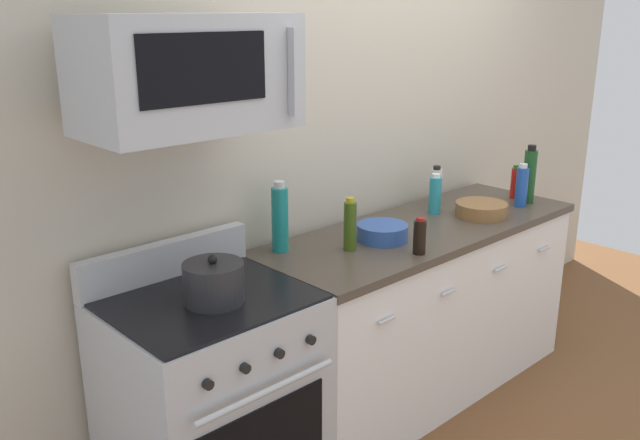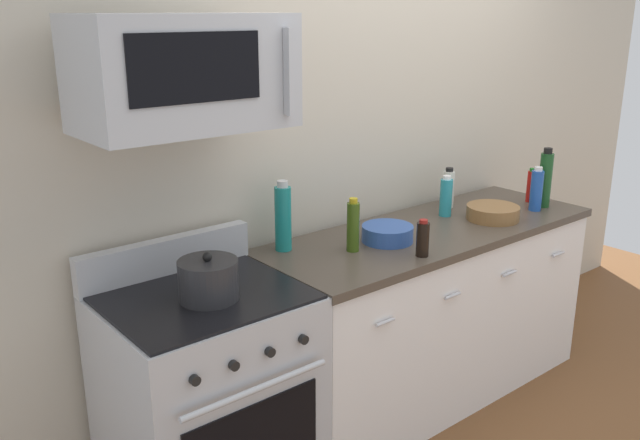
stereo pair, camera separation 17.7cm
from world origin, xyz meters
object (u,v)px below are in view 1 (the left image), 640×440
(microwave, at_px, (187,73))
(bowl_wooden_salad, at_px, (481,209))
(range_oven, at_px, (212,402))
(bottle_olive_oil, at_px, (350,225))
(bottle_soy_sauce_dark, at_px, (420,237))
(bottle_wine_green, at_px, (529,176))
(bottle_dish_soap, at_px, (435,195))
(bottle_vinegar_white, at_px, (436,187))
(stockpot, at_px, (214,282))
(bottle_soda_blue, at_px, (522,186))
(bottle_hot_sauce_red, at_px, (515,183))
(bottle_sparkling_teal, at_px, (280,218))
(bowl_blue_mixing, at_px, (382,231))

(microwave, bearing_deg, bowl_wooden_salad, -5.03)
(range_oven, xyz_separation_m, bottle_olive_oil, (0.78, 0.00, 0.57))
(bottle_olive_oil, distance_m, bottle_soy_sauce_dark, 0.31)
(range_oven, xyz_separation_m, bowl_wooden_salad, (1.66, -0.10, 0.49))
(bottle_olive_oil, xyz_separation_m, bottle_wine_green, (1.29, -0.13, 0.04))
(bottle_dish_soap, bearing_deg, range_oven, -176.29)
(bottle_vinegar_white, xyz_separation_m, stockpot, (-1.65, -0.25, -0.03))
(bottle_soda_blue, bearing_deg, bowl_wooden_salad, 172.16)
(bottle_soy_sauce_dark, bearing_deg, range_oven, 166.00)
(range_oven, distance_m, bottle_soda_blue, 2.06)
(range_oven, bearing_deg, bowl_wooden_salad, -3.49)
(range_oven, relative_size, bottle_olive_oil, 4.35)
(bottle_hot_sauce_red, height_order, bottle_vinegar_white, bottle_vinegar_white)
(bowl_wooden_salad, bearing_deg, stockpot, 178.35)
(bottle_sparkling_teal, bearing_deg, bottle_hot_sauce_red, -8.65)
(bottle_olive_oil, bearing_deg, bowl_wooden_salad, -6.73)
(bottle_wine_green, bearing_deg, bottle_olive_oil, 174.16)
(bottle_soda_blue, xyz_separation_m, bowl_wooden_salad, (-0.31, 0.04, -0.07))
(bottle_hot_sauce_red, distance_m, bottle_sparkling_teal, 1.58)
(range_oven, height_order, bowl_wooden_salad, range_oven)
(bowl_blue_mixing, bearing_deg, bottle_soy_sauce_dark, -94.83)
(bottle_hot_sauce_red, relative_size, stockpot, 0.86)
(bottle_wine_green, distance_m, bottle_soy_sauce_dark, 1.11)
(range_oven, bearing_deg, bowl_blue_mixing, 0.01)
(bottle_olive_oil, xyz_separation_m, bottle_sparkling_teal, (-0.23, 0.21, 0.04))
(bottle_sparkling_teal, distance_m, bottle_wine_green, 1.56)
(bottle_hot_sauce_red, height_order, bottle_soy_sauce_dark, bottle_hot_sauce_red)
(bottle_hot_sauce_red, height_order, stockpot, bottle_hot_sauce_red)
(stockpot, bearing_deg, bottle_wine_green, -2.10)
(range_oven, bearing_deg, bottle_olive_oil, 0.23)
(bottle_wine_green, xyz_separation_m, bowl_blue_mixing, (-1.08, 0.13, -0.11))
(bowl_blue_mixing, bearing_deg, bottle_vinegar_white, 16.51)
(bottle_hot_sauce_red, height_order, bottle_soda_blue, bottle_soda_blue)
(bottle_vinegar_white, bearing_deg, microwave, -174.73)
(bottle_vinegar_white, bearing_deg, bottle_soda_blue, -47.11)
(bottle_vinegar_white, bearing_deg, bottle_sparkling_teal, 179.22)
(bottle_wine_green, bearing_deg, bottle_soy_sauce_dark, -174.20)
(stockpot, bearing_deg, bowl_wooden_salad, -1.65)
(range_oven, bearing_deg, microwave, 89.71)
(bottle_soda_blue, height_order, bottle_soy_sauce_dark, bottle_soda_blue)
(bottle_olive_oil, distance_m, bowl_wooden_salad, 0.89)
(bottle_dish_soap, bearing_deg, bottle_wine_green, -22.40)
(bottle_soy_sauce_dark, distance_m, stockpot, 0.99)
(bottle_dish_soap, bearing_deg, bottle_soy_sauce_dark, -148.28)
(microwave, height_order, bottle_sparkling_teal, microwave)
(bottle_soy_sauce_dark, bearing_deg, bowl_blue_mixing, 85.17)
(bottle_soda_blue, xyz_separation_m, bowl_blue_mixing, (-0.98, 0.14, -0.07))
(microwave, distance_m, bottle_sparkling_teal, 0.88)
(bottle_vinegar_white, distance_m, bottle_sparkling_teal, 1.11)
(bottle_olive_oil, bearing_deg, range_oven, -179.77)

